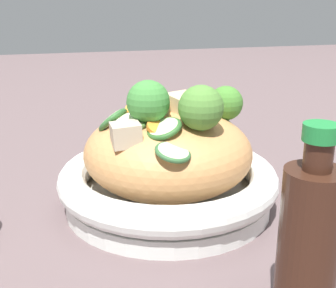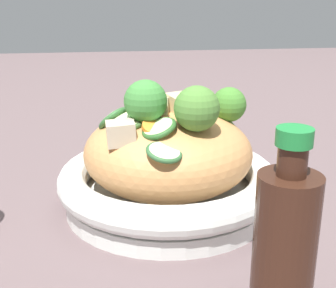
% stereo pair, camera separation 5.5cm
% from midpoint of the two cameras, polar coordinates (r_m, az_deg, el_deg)
% --- Properties ---
extents(ground_plane, '(3.00, 3.00, 0.00)m').
position_cam_midpoint_polar(ground_plane, '(0.58, 2.73, -7.63)').
color(ground_plane, '#5E4C4E').
extents(serving_bowl, '(0.26, 0.26, 0.05)m').
position_cam_midpoint_polar(serving_bowl, '(0.56, 2.78, -5.07)').
color(serving_bowl, white).
rests_on(serving_bowl, ground_plane).
extents(noodle_heap, '(0.20, 0.20, 0.11)m').
position_cam_midpoint_polar(noodle_heap, '(0.55, 2.83, -0.99)').
color(noodle_heap, tan).
rests_on(noodle_heap, serving_bowl).
extents(broccoli_florets, '(0.12, 0.15, 0.07)m').
position_cam_midpoint_polar(broccoli_florets, '(0.51, 5.57, 4.54)').
color(broccoli_florets, '#9CC17C').
rests_on(broccoli_florets, serving_bowl).
extents(carrot_coins, '(0.12, 0.09, 0.02)m').
position_cam_midpoint_polar(carrot_coins, '(0.54, 2.00, 3.94)').
color(carrot_coins, orange).
rests_on(carrot_coins, serving_bowl).
extents(zucchini_slices, '(0.14, 0.10, 0.04)m').
position_cam_midpoint_polar(zucchini_slices, '(0.50, -0.74, 2.04)').
color(zucchini_slices, beige).
rests_on(zucchini_slices, serving_bowl).
extents(chicken_chunks, '(0.08, 0.11, 0.04)m').
position_cam_midpoint_polar(chicken_chunks, '(0.52, 1.84, 3.57)').
color(chicken_chunks, '#C7BB8E').
rests_on(chicken_chunks, serving_bowl).
extents(soy_sauce_bottle, '(0.05, 0.05, 0.16)m').
position_cam_midpoint_polar(soy_sauce_bottle, '(0.38, 18.32, -12.03)').
color(soy_sauce_bottle, '#381E14').
rests_on(soy_sauce_bottle, ground_plane).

